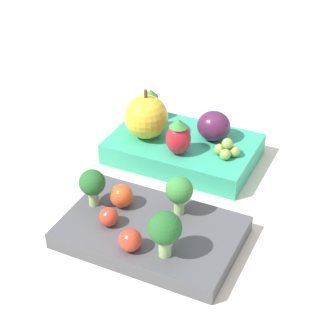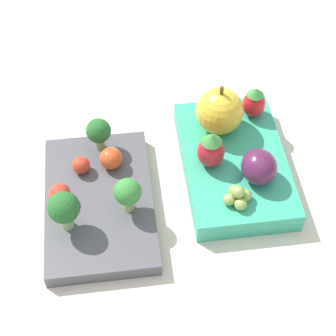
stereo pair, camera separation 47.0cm
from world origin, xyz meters
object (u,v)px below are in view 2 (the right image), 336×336
object	(u,v)px
broccoli_floret_1	(64,209)
strawberry_0	(254,102)
broccoli_floret_0	(99,132)
plum	(259,167)
cherry_tomato_1	(81,165)
bento_box_savoury	(99,202)
bento_box_fruit	(234,164)
grape_cluster	(238,196)
broccoli_floret_2	(128,193)
cherry_tomato_2	(111,158)
cherry_tomato_0	(60,194)
apple	(220,111)
strawberry_1	(211,150)

from	to	relation	value
broccoli_floret_1	strawberry_0	world-z (taller)	same
broccoli_floret_0	plum	distance (m)	0.18
cherry_tomato_1	plum	size ratio (longest dim) A/B	0.48
plum	bento_box_savoury	bearing A→B (deg)	79.85
bento_box_fruit	grape_cluster	size ratio (longest dim) A/B	6.20
plum	bento_box_fruit	bearing A→B (deg)	18.99
broccoli_floret_2	grape_cluster	size ratio (longest dim) A/B	1.40
bento_box_savoury	broccoli_floret_1	size ratio (longest dim) A/B	3.96
bento_box_savoury	broccoli_floret_1	bearing A→B (deg)	125.93
cherry_tomato_2	cherry_tomato_0	bearing A→B (deg)	116.32
apple	cherry_tomato_1	bearing A→B (deg)	93.86
broccoli_floret_2	strawberry_1	xyz separation A→B (m)	(0.03, -0.10, 0.00)
cherry_tomato_1	broccoli_floret_2	bearing A→B (deg)	-149.25
bento_box_savoury	broccoli_floret_2	distance (m)	0.05
broccoli_floret_2	cherry_tomato_1	world-z (taller)	broccoli_floret_2
broccoli_floret_0	cherry_tomato_1	distance (m)	0.04
apple	strawberry_0	distance (m)	0.05
strawberry_0	strawberry_1	xyz separation A→B (m)	(-0.06, 0.07, 0.00)
cherry_tomato_0	cherry_tomato_2	world-z (taller)	cherry_tomato_2
bento_box_fruit	plum	size ratio (longest dim) A/B	4.71
cherry_tomato_0	apple	distance (m)	0.20
broccoli_floret_2	broccoli_floret_1	bearing A→B (deg)	92.97
broccoli_floret_0	strawberry_1	bearing A→B (deg)	-120.26
broccoli_floret_0	cherry_tomato_2	size ratio (longest dim) A/B	1.68
strawberry_1	cherry_tomato_0	bearing A→B (deg)	88.74
bento_box_savoury	broccoli_floret_0	distance (m)	0.08
bento_box_savoury	strawberry_0	size ratio (longest dim) A/B	4.78
bento_box_fruit	apple	world-z (taller)	apple
plum	apple	bearing A→B (deg)	10.80
strawberry_0	apple	bearing A→B (deg)	100.45
bento_box_savoury	cherry_tomato_1	distance (m)	0.05
broccoli_floret_2	strawberry_1	distance (m)	0.10
broccoli_floret_0	grape_cluster	distance (m)	0.17
plum	grape_cluster	bearing A→B (deg)	125.72
cherry_tomato_2	grape_cluster	bearing A→B (deg)	-128.73
strawberry_0	bento_box_fruit	bearing A→B (deg)	142.16
bento_box_fruit	strawberry_0	size ratio (longest dim) A/B	4.72
broccoli_floret_0	cherry_tomato_0	size ratio (longest dim) A/B	1.86
bento_box_savoury	broccoli_floret_1	world-z (taller)	broccoli_floret_1
cherry_tomato_0	strawberry_0	bearing A→B (deg)	-77.59
bento_box_savoury	grape_cluster	size ratio (longest dim) A/B	6.28
bento_box_savoury	broccoli_floret_0	world-z (taller)	broccoli_floret_0
cherry_tomato_1	grape_cluster	distance (m)	0.18
cherry_tomato_2	apple	distance (m)	0.13
broccoli_floret_1	cherry_tomato_0	distance (m)	0.04
bento_box_savoury	apple	bearing A→B (deg)	-71.61
broccoli_floret_0	strawberry_0	distance (m)	0.19
cherry_tomato_0	strawberry_0	world-z (taller)	strawberry_0
cherry_tomato_2	strawberry_1	distance (m)	0.11
broccoli_floret_0	cherry_tomato_1	world-z (taller)	broccoli_floret_0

